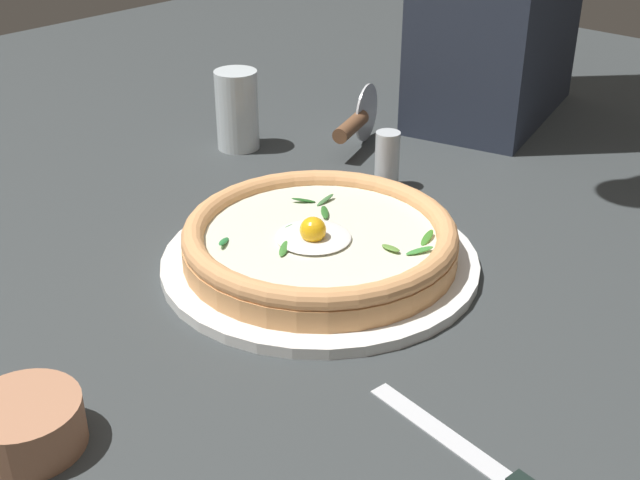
{
  "coord_description": "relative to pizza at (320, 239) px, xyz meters",
  "views": [
    {
      "loc": [
        -0.5,
        0.55,
        0.45
      ],
      "look_at": [
        0.03,
        -0.03,
        0.03
      ],
      "focal_mm": 46.2,
      "sensor_mm": 36.0,
      "label": 1
    }
  ],
  "objects": [
    {
      "name": "pizza",
      "position": [
        0.0,
        0.0,
        0.0
      ],
      "size": [
        0.3,
        0.3,
        0.06
      ],
      "color": "#E5A162",
      "rests_on": "pizza_plate"
    },
    {
      "name": "pepper_shaker",
      "position": [
        0.07,
        -0.21,
        0.0
      ],
      "size": [
        0.03,
        0.03,
        0.08
      ],
      "primitive_type": "cylinder",
      "color": "silver",
      "rests_on": "ground"
    },
    {
      "name": "drinking_glass",
      "position": [
        0.32,
        -0.18,
        0.02
      ],
      "size": [
        0.06,
        0.06,
        0.11
      ],
      "color": "silver",
      "rests_on": "ground"
    },
    {
      "name": "pizza_cutter",
      "position": [
        0.19,
        -0.29,
        0.01
      ],
      "size": [
        0.06,
        0.14,
        0.09
      ],
      "color": "silver",
      "rests_on": "ground"
    },
    {
      "name": "ground_plane",
      "position": [
        -0.03,
        0.03,
        -0.05
      ],
      "size": [
        2.4,
        2.4,
        0.03
      ],
      "primitive_type": "cube",
      "color": "#363B3C",
      "rests_on": "ground"
    },
    {
      "name": "side_bowl",
      "position": [
        -0.02,
        0.36,
        -0.01
      ],
      "size": [
        0.09,
        0.09,
        0.04
      ],
      "primitive_type": "cylinder",
      "color": "#B47958",
      "rests_on": "ground"
    },
    {
      "name": "pizza_plate",
      "position": [
        0.0,
        -0.0,
        -0.03
      ],
      "size": [
        0.35,
        0.35,
        0.01
      ],
      "primitive_type": "cylinder",
      "color": "white",
      "rests_on": "ground"
    }
  ]
}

